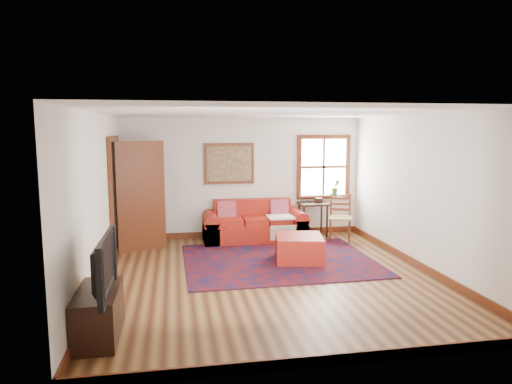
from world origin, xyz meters
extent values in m
plane|color=#402311|center=(0.00, 0.00, 0.00)|extent=(5.50, 5.50, 0.00)
cube|color=silver|center=(0.00, 2.75, 1.25)|extent=(5.00, 0.04, 2.50)
cube|color=silver|center=(0.00, -2.75, 1.25)|extent=(5.00, 0.04, 2.50)
cube|color=silver|center=(-2.50, 0.00, 1.25)|extent=(0.04, 5.50, 2.50)
cube|color=silver|center=(2.50, 0.00, 1.25)|extent=(0.04, 5.50, 2.50)
cube|color=white|center=(0.00, 0.00, 2.50)|extent=(5.00, 5.50, 0.04)
cube|color=#5E2914|center=(0.00, 2.73, 0.06)|extent=(5.00, 0.03, 0.12)
cube|color=#5E2914|center=(-2.48, 0.00, 0.06)|extent=(0.03, 5.50, 0.12)
cube|color=#5E2914|center=(2.48, 0.00, 0.06)|extent=(0.03, 5.50, 0.12)
cube|color=white|center=(1.75, 2.73, 1.45)|extent=(1.00, 0.02, 1.20)
cube|color=#5E2914|center=(1.75, 2.72, 2.09)|extent=(1.18, 0.06, 0.09)
cube|color=#5E2914|center=(1.75, 2.72, 0.80)|extent=(1.18, 0.06, 0.09)
cube|color=#5E2914|center=(1.21, 2.72, 1.45)|extent=(0.09, 0.06, 1.20)
cube|color=#5E2914|center=(2.29, 2.72, 1.45)|extent=(0.09, 0.06, 1.20)
cube|color=#5E2914|center=(1.75, 2.72, 1.45)|extent=(1.00, 0.04, 0.05)
cube|color=#5E2914|center=(1.75, 2.65, 0.83)|extent=(1.15, 0.20, 0.04)
imported|color=#2F6925|center=(2.00, 2.63, 1.01)|extent=(0.18, 0.15, 0.33)
cube|color=black|center=(-2.49, 1.60, 1.02)|extent=(0.02, 0.90, 2.05)
cube|color=#5E2914|center=(-2.46, 1.11, 1.02)|extent=(0.06, 0.09, 2.05)
cube|color=#5E2914|center=(-2.46, 2.10, 1.02)|extent=(0.06, 0.09, 2.05)
cube|color=#5E2914|center=(-2.46, 1.60, 2.09)|extent=(0.06, 1.08, 0.09)
cube|color=#5E2914|center=(-2.04, 1.90, 1.02)|extent=(0.86, 0.35, 2.05)
cube|color=silver|center=(-2.04, 1.90, 1.13)|extent=(0.56, 0.22, 1.33)
cube|color=#5E2914|center=(-0.30, 2.73, 1.55)|extent=(1.05, 0.04, 0.85)
cube|color=tan|center=(-0.30, 2.69, 1.55)|extent=(0.92, 0.03, 0.72)
cube|color=#540C0C|center=(0.33, 0.80, 0.01)|extent=(3.27, 2.63, 0.02)
cube|color=#A52015|center=(0.16, 2.29, 0.18)|extent=(2.08, 0.86, 0.36)
cube|color=#A52015|center=(0.16, 2.60, 0.59)|extent=(1.61, 0.23, 0.45)
cube|color=#A52015|center=(-0.73, 2.29, 0.23)|extent=(0.29, 0.86, 0.45)
cube|color=#A52015|center=(1.06, 2.29, 0.23)|extent=(0.29, 0.86, 0.45)
cube|color=#E55A20|center=(-0.39, 2.45, 0.61)|extent=(0.38, 0.18, 0.39)
cube|color=#E55A20|center=(0.71, 2.45, 0.61)|extent=(0.38, 0.18, 0.39)
cube|color=silver|center=(0.66, 2.13, 0.50)|extent=(0.52, 0.47, 0.04)
cube|color=#A52015|center=(0.66, 0.71, 0.22)|extent=(0.91, 0.91, 0.45)
cube|color=black|center=(1.44, 2.42, 0.70)|extent=(0.60, 0.45, 0.04)
cylinder|color=black|center=(1.19, 2.24, 0.34)|extent=(0.04, 0.04, 0.68)
cylinder|color=black|center=(1.69, 2.24, 0.34)|extent=(0.04, 0.04, 0.68)
cylinder|color=black|center=(1.19, 2.61, 0.34)|extent=(0.04, 0.04, 0.68)
cylinder|color=black|center=(1.69, 2.61, 0.34)|extent=(0.04, 0.04, 0.68)
cube|color=tan|center=(1.87, 1.98, 0.47)|extent=(0.56, 0.55, 0.04)
cylinder|color=#5E2914|center=(1.63, 1.88, 0.23)|extent=(0.04, 0.04, 0.45)
cylinder|color=#5E2914|center=(1.99, 1.74, 0.23)|extent=(0.04, 0.04, 0.45)
cylinder|color=#5E2914|center=(1.76, 2.21, 0.47)|extent=(0.04, 0.04, 0.95)
cylinder|color=#5E2914|center=(2.12, 2.08, 0.47)|extent=(0.04, 0.04, 0.95)
cube|color=#5E2914|center=(1.94, 2.15, 0.73)|extent=(0.37, 0.16, 0.28)
cube|color=black|center=(-2.27, -1.70, 0.27)|extent=(0.44, 0.97, 0.53)
imported|color=black|center=(-2.25, -1.82, 0.85)|extent=(0.14, 1.10, 0.63)
cylinder|color=silver|center=(-2.22, -1.26, 0.62)|extent=(0.12, 0.12, 0.18)
cylinder|color=#FFA53F|center=(-2.22, -1.26, 0.59)|extent=(0.07, 0.07, 0.12)
camera|label=1|loc=(-1.41, -6.67, 2.27)|focal=32.00mm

